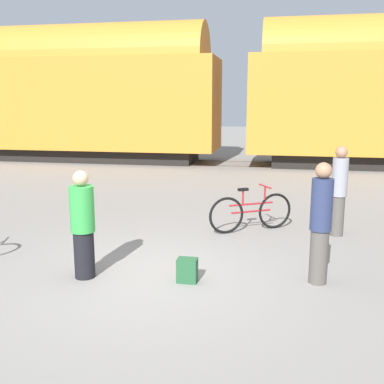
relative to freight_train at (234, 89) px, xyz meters
The scene contains 9 objects.
ground_plane 12.57m from the freight_train, 90.00° to the right, with size 80.00×80.00×0.00m, color gray.
freight_train is the anchor object (origin of this frame).
rail_near 3.05m from the freight_train, 90.00° to the right, with size 63.42×0.07×0.01m, color #4C4238.
rail_far 3.05m from the freight_train, 90.00° to the left, with size 63.42×0.07×0.01m, color #4C4238.
bicycle_maroon 10.06m from the freight_train, 82.11° to the right, with size 1.55×0.95×0.89m.
person_in_green 12.68m from the freight_train, 94.04° to the right, with size 0.34×0.34×1.56m.
person_in_grey 10.28m from the freight_train, 72.94° to the right, with size 0.29×0.29×1.70m.
person_in_navy 12.46m from the freight_train, 78.68° to the right, with size 0.29×0.29×1.70m.
backpack 12.69m from the freight_train, 87.18° to the right, with size 0.28×0.20×0.34m.
Camera 1 is at (1.79, -5.99, 2.50)m, focal length 42.00 mm.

